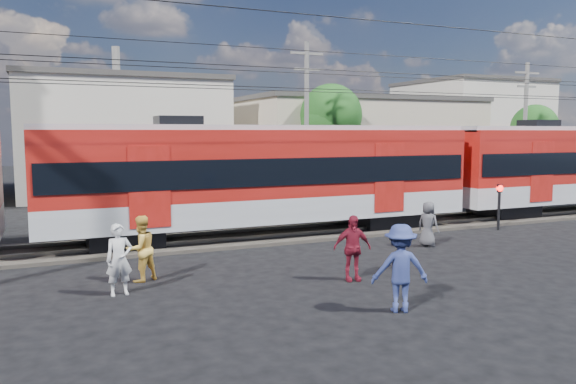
# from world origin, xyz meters

# --- Properties ---
(ground) EXTENTS (120.00, 120.00, 0.00)m
(ground) POSITION_xyz_m (0.00, 0.00, 0.00)
(ground) COLOR black
(ground) RESTS_ON ground
(track_bed) EXTENTS (70.00, 3.40, 0.12)m
(track_bed) POSITION_xyz_m (0.00, 8.00, 0.06)
(track_bed) COLOR #2D2823
(track_bed) RESTS_ON ground
(rail_near) EXTENTS (70.00, 0.12, 0.12)m
(rail_near) POSITION_xyz_m (0.00, 7.25, 0.18)
(rail_near) COLOR #59544C
(rail_near) RESTS_ON track_bed
(rail_far) EXTENTS (70.00, 0.12, 0.12)m
(rail_far) POSITION_xyz_m (0.00, 8.75, 0.18)
(rail_far) COLOR #59544C
(rail_far) RESTS_ON track_bed
(commuter_train) EXTENTS (50.30, 3.08, 4.17)m
(commuter_train) POSITION_xyz_m (1.20, 8.00, 2.40)
(commuter_train) COLOR black
(commuter_train) RESTS_ON ground
(building_midwest) EXTENTS (12.24, 12.24, 7.30)m
(building_midwest) POSITION_xyz_m (-2.00, 27.00, 3.66)
(building_midwest) COLOR #B9B0A2
(building_midwest) RESTS_ON ground
(building_mideast) EXTENTS (16.32, 10.20, 6.30)m
(building_mideast) POSITION_xyz_m (14.00, 24.00, 3.16)
(building_mideast) COLOR #B8A68D
(building_mideast) RESTS_ON ground
(building_east) EXTENTS (10.20, 10.20, 8.30)m
(building_east) POSITION_xyz_m (28.00, 28.00, 4.16)
(building_east) COLOR #B9B0A2
(building_east) RESTS_ON ground
(utility_pole_mid) EXTENTS (1.80, 0.24, 8.50)m
(utility_pole_mid) POSITION_xyz_m (6.00, 15.00, 4.53)
(utility_pole_mid) COLOR slate
(utility_pole_mid) RESTS_ON ground
(utility_pole_east) EXTENTS (1.80, 0.24, 8.00)m
(utility_pole_east) POSITION_xyz_m (20.00, 14.00, 4.28)
(utility_pole_east) COLOR slate
(utility_pole_east) RESTS_ON ground
(tree_near) EXTENTS (3.82, 3.64, 6.72)m
(tree_near) POSITION_xyz_m (9.19, 18.09, 4.66)
(tree_near) COLOR #382619
(tree_near) RESTS_ON ground
(tree_far) EXTENTS (3.36, 3.12, 5.76)m
(tree_far) POSITION_xyz_m (24.19, 17.09, 3.99)
(tree_far) COLOR #382619
(tree_far) RESTS_ON ground
(pedestrian_a) EXTENTS (0.67, 0.48, 1.75)m
(pedestrian_a) POSITION_xyz_m (-4.94, 2.41, 0.87)
(pedestrian_a) COLOR silver
(pedestrian_a) RESTS_ON ground
(pedestrian_b) EXTENTS (1.06, 0.97, 1.75)m
(pedestrian_b) POSITION_xyz_m (-4.26, 3.48, 0.88)
(pedestrian_b) COLOR gold
(pedestrian_b) RESTS_ON ground
(pedestrian_c) EXTENTS (1.42, 1.10, 1.94)m
(pedestrian_c) POSITION_xyz_m (0.56, -1.33, 0.97)
(pedestrian_c) COLOR navy
(pedestrian_c) RESTS_ON ground
(pedestrian_d) EXTENTS (1.09, 0.61, 1.76)m
(pedestrian_d) POSITION_xyz_m (0.89, 1.33, 0.88)
(pedestrian_d) COLOR maroon
(pedestrian_d) RESTS_ON ground
(pedestrian_e) EXTENTS (0.77, 0.90, 1.56)m
(pedestrian_e) POSITION_xyz_m (5.53, 4.18, 0.78)
(pedestrian_e) COLOR #454549
(pedestrian_e) RESTS_ON ground
(car_silver) EXTENTS (4.39, 1.85, 1.48)m
(car_silver) POSITION_xyz_m (19.41, 13.48, 0.74)
(car_silver) COLOR silver
(car_silver) RESTS_ON ground
(crossing_signal) EXTENTS (0.27, 0.27, 1.86)m
(crossing_signal) POSITION_xyz_m (10.13, 5.67, 1.29)
(crossing_signal) COLOR black
(crossing_signal) RESTS_ON ground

